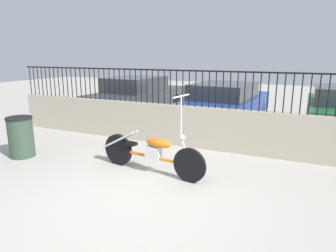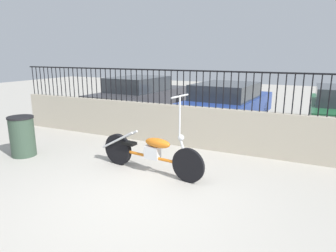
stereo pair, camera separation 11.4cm
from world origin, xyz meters
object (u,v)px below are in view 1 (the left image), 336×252
motorcycle_orange (147,151)px  trash_bin (21,137)px  car_blue (225,103)px  car_dark_grey (138,96)px

motorcycle_orange → trash_bin: (-2.92, -0.38, 0.04)m
motorcycle_orange → trash_bin: size_ratio=2.60×
car_blue → motorcycle_orange: bearing=-179.5°
motorcycle_orange → trash_bin: motorcycle_orange is taller
motorcycle_orange → car_dark_grey: motorcycle_orange is taller
car_dark_grey → car_blue: bearing=-92.1°
trash_bin → car_blue: 5.92m
motorcycle_orange → car_dark_grey: (-3.03, 4.87, 0.29)m
motorcycle_orange → car_dark_grey: size_ratio=0.50×
motorcycle_orange → car_dark_grey: bearing=129.7°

